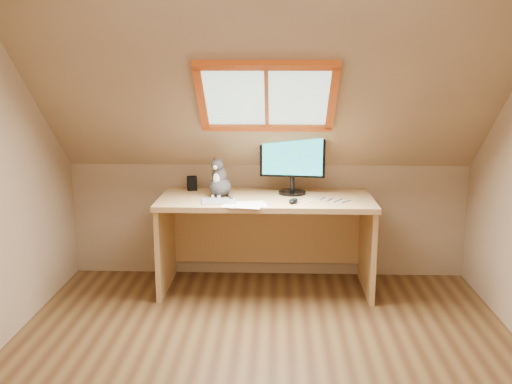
{
  "coord_description": "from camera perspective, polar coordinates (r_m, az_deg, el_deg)",
  "views": [
    {
      "loc": [
        0.08,
        -3.18,
        1.83
      ],
      "look_at": [
        -0.08,
        1.0,
        0.92
      ],
      "focal_mm": 40.0,
      "sensor_mm": 36.0,
      "label": 1
    }
  ],
  "objects": [
    {
      "name": "cables",
      "position": [
        4.57,
        6.67,
        -0.82
      ],
      "size": [
        0.51,
        0.26,
        0.01
      ],
      "color": "silver",
      "rests_on": "desk"
    },
    {
      "name": "room_shell",
      "position": [
        3.11,
        0.65,
        4.88
      ],
      "size": [
        3.52,
        3.52,
        2.41
      ],
      "color": "tan",
      "rests_on": "ground"
    },
    {
      "name": "ground",
      "position": [
        3.67,
        0.64,
        -17.68
      ],
      "size": [
        3.5,
        3.5,
        0.0
      ],
      "primitive_type": "plane",
      "color": "brown",
      "rests_on": "ground"
    },
    {
      "name": "desk",
      "position": [
        4.8,
        1.01,
        -3.05
      ],
      "size": [
        1.75,
        0.76,
        0.8
      ],
      "color": "tan",
      "rests_on": "ground"
    },
    {
      "name": "desk_speaker",
      "position": [
        4.96,
        -6.42,
        0.88
      ],
      "size": [
        0.1,
        0.1,
        0.12
      ],
      "primitive_type": "cube",
      "rotation": [
        0.0,
        0.0,
        0.24
      ],
      "color": "black",
      "rests_on": "desk"
    },
    {
      "name": "cat",
      "position": [
        4.68,
        -3.68,
        1.03
      ],
      "size": [
        0.24,
        0.27,
        0.34
      ],
      "color": "#48423F",
      "rests_on": "desk"
    },
    {
      "name": "monitor",
      "position": [
        4.74,
        3.67,
        3.2
      ],
      "size": [
        0.54,
        0.23,
        0.5
      ],
      "color": "black",
      "rests_on": "desk"
    },
    {
      "name": "mouse",
      "position": [
        4.47,
        3.76,
        -0.89
      ],
      "size": [
        0.1,
        0.13,
        0.04
      ],
      "primitive_type": "ellipsoid",
      "rotation": [
        0.0,
        0.0,
        -0.41
      ],
      "color": "black",
      "rests_on": "desk"
    },
    {
      "name": "papers",
      "position": [
        4.42,
        -0.71,
        -1.21
      ],
      "size": [
        0.33,
        0.27,
        0.0
      ],
      "color": "white",
      "rests_on": "desk"
    },
    {
      "name": "graphics_tablet",
      "position": [
        4.51,
        -3.75,
        -0.91
      ],
      "size": [
        0.29,
        0.23,
        0.01
      ],
      "primitive_type": "cube",
      "rotation": [
        0.0,
        0.0,
        0.14
      ],
      "color": "#B2B2B7",
      "rests_on": "desk"
    }
  ]
}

